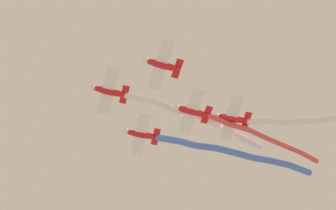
% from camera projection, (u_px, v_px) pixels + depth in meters
% --- Properties ---
extents(airplane_lead, '(5.64, 6.25, 1.73)m').
position_uv_depth(airplane_lead, '(109.00, 91.00, 61.74)').
color(airplane_lead, red).
extents(smoke_trail_lead, '(18.99, 10.52, 2.76)m').
position_uv_depth(smoke_trail_lead, '(199.00, 119.00, 64.78)').
color(smoke_trail_lead, white).
extents(airplane_left_wing, '(5.60, 6.34, 1.73)m').
position_uv_depth(airplane_left_wing, '(161.00, 65.00, 59.41)').
color(airplane_left_wing, red).
extents(airplane_right_wing, '(5.78, 6.12, 1.73)m').
position_uv_depth(airplane_right_wing, '(141.00, 134.00, 65.44)').
color(airplane_right_wing, red).
extents(smoke_trail_right_wing, '(18.01, 15.16, 1.54)m').
position_uv_depth(smoke_trail_right_wing, '(235.00, 154.00, 66.99)').
color(smoke_trail_right_wing, '#4C75DB').
extents(airplane_slot, '(5.60, 6.33, 1.73)m').
position_uv_depth(airplane_slot, '(192.00, 111.00, 63.02)').
color(airplane_slot, red).
extents(smoke_trail_slot, '(16.98, 8.77, 2.44)m').
position_uv_depth(smoke_trail_slot, '(267.00, 139.00, 65.94)').
color(smoke_trail_slot, '#DB4C4C').
extents(airplane_trail, '(5.85, 6.06, 1.73)m').
position_uv_depth(airplane_trail, '(231.00, 118.00, 64.27)').
color(airplane_trail, red).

